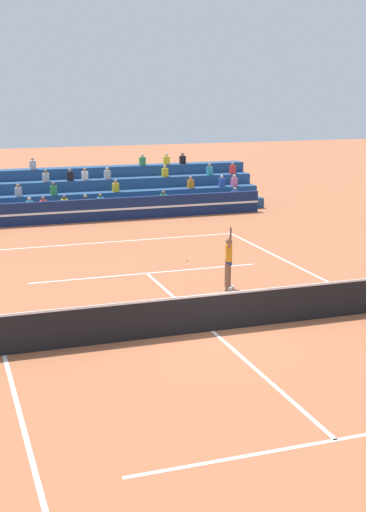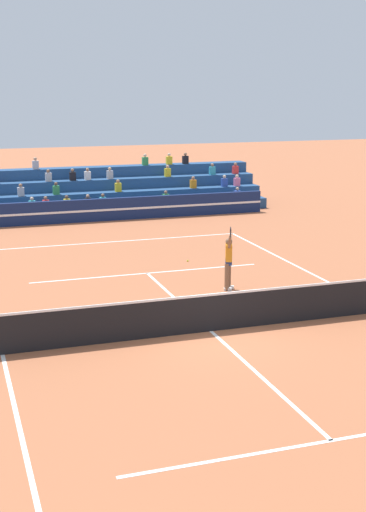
# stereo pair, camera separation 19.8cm
# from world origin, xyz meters

# --- Properties ---
(ground_plane) EXTENTS (120.00, 120.00, 0.00)m
(ground_plane) POSITION_xyz_m (0.00, 0.00, 0.00)
(ground_plane) COLOR #AD603D
(court_lines) EXTENTS (11.10, 23.90, 0.01)m
(court_lines) POSITION_xyz_m (0.00, 0.00, 0.00)
(court_lines) COLOR white
(court_lines) RESTS_ON ground
(tennis_net) EXTENTS (12.00, 0.10, 1.10)m
(tennis_net) POSITION_xyz_m (0.00, 0.00, 0.54)
(tennis_net) COLOR black
(tennis_net) RESTS_ON ground
(sponsor_banner_wall) EXTENTS (18.00, 0.26, 1.10)m
(sponsor_banner_wall) POSITION_xyz_m (0.00, 16.77, 0.55)
(sponsor_banner_wall) COLOR navy
(sponsor_banner_wall) RESTS_ON ground
(bleacher_stand) EXTENTS (19.59, 3.80, 2.83)m
(bleacher_stand) POSITION_xyz_m (-0.00, 19.94, 0.83)
(bleacher_stand) COLOR navy
(bleacher_stand) RESTS_ON ground
(tennis_player) EXTENTS (0.58, 1.27, 2.31)m
(tennis_player) POSITION_xyz_m (1.94, 3.59, 0.98)
(tennis_player) COLOR brown
(tennis_player) RESTS_ON ground
(tennis_ball) EXTENTS (0.07, 0.07, 0.07)m
(tennis_ball) POSITION_xyz_m (1.91, 7.60, 0.03)
(tennis_ball) COLOR #C6DB33
(tennis_ball) RESTS_ON ground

